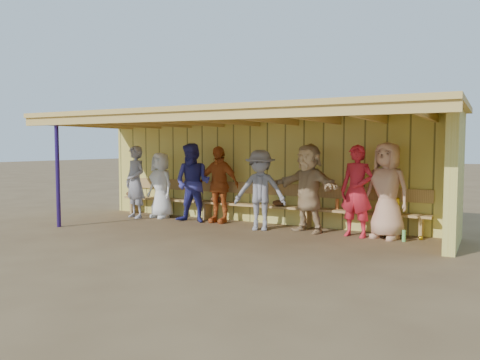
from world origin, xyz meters
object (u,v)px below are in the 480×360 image
player_c (193,183)px  player_e (260,190)px  player_b (161,185)px  player_a (135,182)px  player_g (357,191)px  player_f (308,188)px  player_h (387,191)px  bench (256,201)px  player_d (218,184)px

player_c → player_e: size_ratio=1.09×
player_b → player_e: 2.95m
player_a → player_g: player_g is taller
player_f → player_e: bearing=-144.9°
player_g → player_c: bearing=-169.6°
player_b → player_f: 3.91m
player_a → player_h: (6.01, 0.26, 0.03)m
player_b → player_g: 4.92m
bench → player_d: bearing=-159.7°
player_d → player_e: player_d is taller
player_a → player_b: bearing=45.7°
bench → player_g: bearing=-11.6°
player_b → player_c: size_ratio=0.88×
player_c → bench: player_c is taller
player_e → player_a: bearing=161.3°
player_d → player_h: (3.83, -0.11, 0.04)m
player_e → player_f: player_f is taller
player_b → player_f: (3.91, -0.12, 0.10)m
player_c → player_f: bearing=-4.7°
player_c → player_e: player_c is taller
player_d → bench: 0.95m
player_b → player_e: (2.93, -0.37, 0.04)m
player_d → player_g: (3.28, -0.20, 0.01)m
player_f → player_g: bearing=19.8°
player_c → bench: size_ratio=0.24×
player_a → player_f: bearing=19.0°
player_b → player_h: (5.46, -0.04, 0.11)m
player_a → player_d: 2.21m
player_h → player_d: bearing=-165.1°
player_c → player_g: size_ratio=1.02×
player_c → player_e: 1.85m
player_b → player_f: bearing=11.1°
player_g → bench: player_g is taller
player_c → player_d: bearing=17.8°
player_c → player_a: bearing=178.5°
player_f → player_h: (1.56, 0.08, 0.01)m
player_a → player_b: (0.55, 0.31, -0.08)m
player_b → player_c: 1.10m
player_a → bench: player_a is taller
player_h → bench: bearing=-171.3°
player_d → bench: (0.82, 0.31, -0.36)m
player_g → player_b: bearing=-171.8°
player_a → player_b: 0.63m
player_c → player_f: 2.82m
player_a → bench: size_ratio=0.24×
player_d → player_g: size_ratio=0.98×
player_a → player_e: size_ratio=1.05×
bench → player_c: bearing=-158.3°
player_b → player_g: (4.91, -0.14, 0.09)m
player_a → player_g: (5.46, 0.17, 0.01)m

